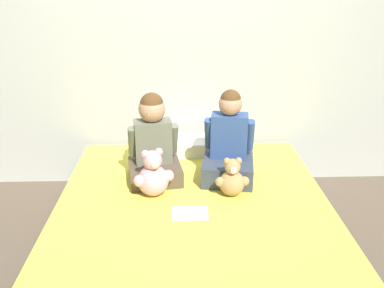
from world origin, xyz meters
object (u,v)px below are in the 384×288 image
(bed, at_px, (194,232))
(pillow_at_headboard, at_px, (190,145))
(teddy_bear_held_by_left_child, at_px, (153,176))
(child_on_right, at_px, (229,147))
(sign_card, at_px, (190,213))
(teddy_bear_held_by_right_child, at_px, (232,179))
(child_on_left, at_px, (154,144))

(bed, xyz_separation_m, pillow_at_headboard, (0.00, 0.82, 0.24))
(bed, distance_m, pillow_at_headboard, 0.85)
(pillow_at_headboard, bearing_deg, teddy_bear_held_by_left_child, -110.47)
(child_on_right, relative_size, sign_card, 2.91)
(child_on_right, relative_size, teddy_bear_held_by_right_child, 2.39)
(child_on_left, relative_size, pillow_at_headboard, 1.03)
(teddy_bear_held_by_left_child, xyz_separation_m, sign_card, (0.22, -0.23, -0.13))
(pillow_at_headboard, bearing_deg, sign_card, -91.58)
(bed, bearing_deg, child_on_left, 123.42)
(child_on_left, relative_size, child_on_right, 0.98)
(teddy_bear_held_by_left_child, height_order, pillow_at_headboard, teddy_bear_held_by_left_child)
(bed, relative_size, teddy_bear_held_by_left_child, 6.30)
(bed, distance_m, child_on_right, 0.62)
(child_on_right, xyz_separation_m, teddy_bear_held_by_left_child, (-0.50, -0.23, -0.09))
(child_on_left, relative_size, sign_card, 2.84)
(teddy_bear_held_by_left_child, bearing_deg, pillow_at_headboard, 49.36)
(teddy_bear_held_by_left_child, relative_size, pillow_at_headboard, 0.54)
(pillow_at_headboard, bearing_deg, teddy_bear_held_by_right_child, -70.26)
(bed, height_order, sign_card, sign_card)
(child_on_left, distance_m, pillow_at_headboard, 0.54)
(child_on_left, height_order, teddy_bear_held_by_left_child, child_on_left)
(child_on_left, distance_m, child_on_right, 0.50)
(bed, relative_size, sign_card, 9.37)
(bed, bearing_deg, sign_card, -107.04)
(child_on_left, height_order, teddy_bear_held_by_right_child, child_on_left)
(child_on_right, bearing_deg, teddy_bear_held_by_left_child, -146.58)
(teddy_bear_held_by_right_child, bearing_deg, sign_card, -143.11)
(bed, bearing_deg, teddy_bear_held_by_right_child, 28.50)
(child_on_right, bearing_deg, pillow_at_headboard, 128.40)
(bed, distance_m, child_on_left, 0.63)
(child_on_left, height_order, pillow_at_headboard, child_on_left)
(bed, bearing_deg, teddy_bear_held_by_left_child, 148.59)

